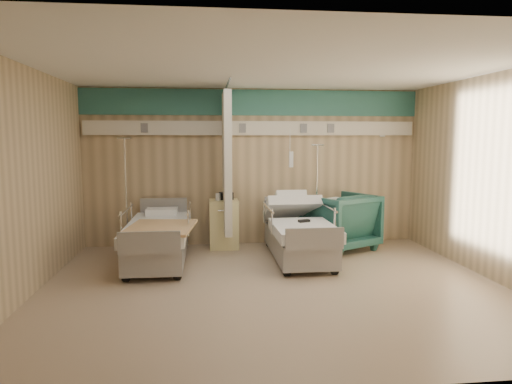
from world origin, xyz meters
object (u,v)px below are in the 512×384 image
at_px(bed_left, 158,243).
at_px(iv_stand_left, 127,228).
at_px(bedside_cabinet, 224,224).
at_px(visitor_armchair, 339,221).
at_px(bed_right, 298,240).
at_px(iv_stand_right, 316,225).

xyz_separation_m(bed_left, iv_stand_left, (-0.61, 0.90, 0.08)).
height_order(bedside_cabinet, visitor_armchair, visitor_armchair).
height_order(bed_right, iv_stand_left, iv_stand_left).
xyz_separation_m(visitor_armchair, iv_stand_right, (-0.34, 0.26, -0.12)).
distance_m(visitor_armchair, iv_stand_right, 0.45).
distance_m(bed_right, iv_stand_right, 1.00).
distance_m(bed_right, bed_left, 2.20).
height_order(visitor_armchair, iv_stand_right, iv_stand_right).
relative_size(iv_stand_right, iv_stand_left, 0.94).
bearing_deg(iv_stand_left, bed_right, -17.69).
distance_m(bed_right, bedside_cabinet, 1.46).
xyz_separation_m(visitor_armchair, iv_stand_left, (-3.65, 0.30, -0.10)).
bearing_deg(iv_stand_left, iv_stand_right, -0.62).
distance_m(bed_left, iv_stand_right, 2.83).
relative_size(bedside_cabinet, iv_stand_right, 0.47).
xyz_separation_m(bed_left, visitor_armchair, (3.04, 0.60, 0.18)).
relative_size(bedside_cabinet, iv_stand_left, 0.44).
distance_m(bed_right, visitor_armchair, 1.05).
bearing_deg(bed_left, iv_stand_right, 17.68).
bearing_deg(bed_right, visitor_armchair, 35.44).
height_order(bed_left, bedside_cabinet, bedside_cabinet).
bearing_deg(visitor_armchair, iv_stand_left, -31.11).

